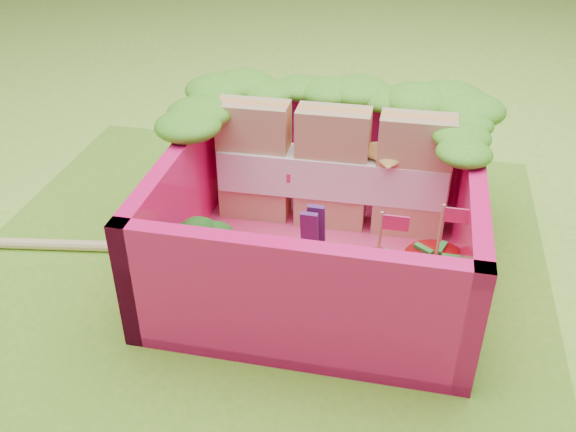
% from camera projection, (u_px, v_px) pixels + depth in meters
% --- Properties ---
extents(ground, '(14.00, 14.00, 0.00)m').
position_uv_depth(ground, '(253.00, 276.00, 2.89)').
color(ground, '#7ED33B').
rests_on(ground, ground).
extents(placemat, '(2.60, 2.60, 0.03)m').
position_uv_depth(placemat, '(252.00, 273.00, 2.88)').
color(placemat, '#66A926').
rests_on(placemat, ground).
extents(bento_floor, '(1.30, 1.30, 0.05)m').
position_uv_depth(bento_floor, '(319.00, 261.00, 2.89)').
color(bento_floor, '#ED3C77').
rests_on(bento_floor, placemat).
extents(bento_box, '(1.30, 1.30, 0.55)m').
position_uv_depth(bento_box, '(321.00, 215.00, 2.76)').
color(bento_box, '#FF156C').
rests_on(bento_box, placemat).
extents(lettuce_ruffle, '(1.43, 0.76, 0.11)m').
position_uv_depth(lettuce_ruffle, '(339.00, 101.00, 2.96)').
color(lettuce_ruffle, '#378518').
rests_on(lettuce_ruffle, bento_box).
extents(sandwich_stack, '(1.07, 0.19, 0.58)m').
position_uv_depth(sandwich_stack, '(333.00, 169.00, 2.97)').
color(sandwich_stack, tan).
rests_on(sandwich_stack, bento_floor).
extents(broccoli, '(0.34, 0.34, 0.25)m').
position_uv_depth(broccoli, '(199.00, 246.00, 2.65)').
color(broccoli, '#659247').
rests_on(broccoli, bento_floor).
extents(carrot_sticks, '(0.16, 0.13, 0.27)m').
position_uv_depth(carrot_sticks, '(237.00, 270.00, 2.58)').
color(carrot_sticks, orange).
rests_on(carrot_sticks, bento_floor).
extents(purple_wedges, '(0.09, 0.08, 0.38)m').
position_uv_depth(purple_wedges, '(313.00, 243.00, 2.64)').
color(purple_wedges, '#521C62').
rests_on(purple_wedges, bento_floor).
extents(strawberry_left, '(0.24, 0.24, 0.48)m').
position_uv_depth(strawberry_left, '(375.00, 289.00, 2.49)').
color(strawberry_left, red).
rests_on(strawberry_left, bento_floor).
extents(strawberry_right, '(0.25, 0.25, 0.49)m').
position_uv_depth(strawberry_right, '(432.00, 281.00, 2.52)').
color(strawberry_right, red).
rests_on(strawberry_right, bento_floor).
extents(snap_peas, '(0.62, 0.32, 0.05)m').
position_uv_depth(snap_peas, '(386.00, 306.00, 2.56)').
color(snap_peas, '#66C03C').
rests_on(snap_peas, bento_floor).
extents(chopsticks, '(2.43, 0.43, 0.05)m').
position_uv_depth(chopsticks, '(18.00, 243.00, 3.01)').
color(chopsticks, '#E4D07D').
rests_on(chopsticks, placemat).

